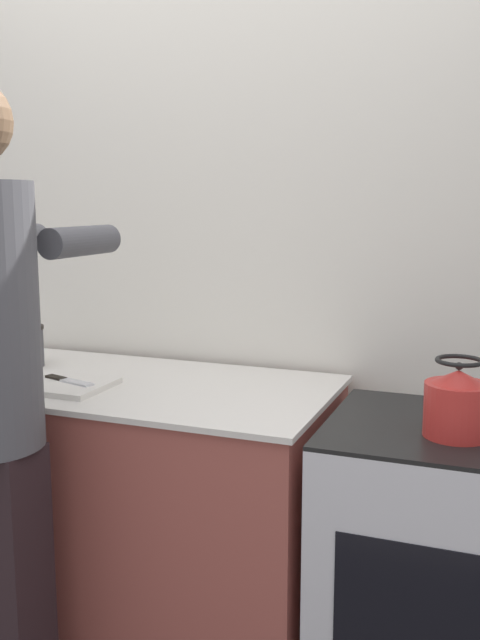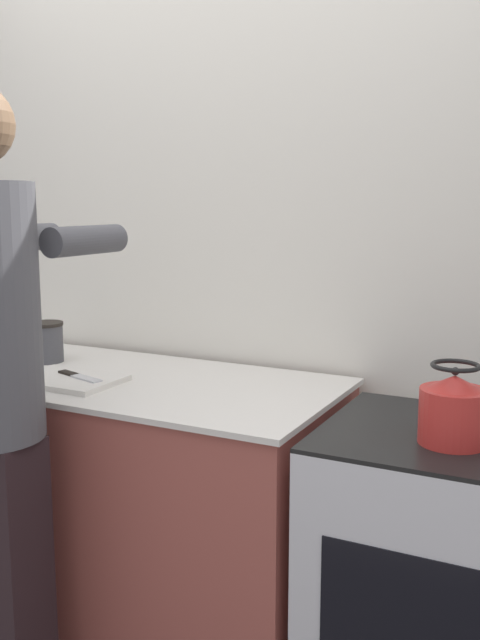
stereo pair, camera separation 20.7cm
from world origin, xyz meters
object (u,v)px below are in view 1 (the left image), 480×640
(cutting_board, at_px, (57,384))
(knife, at_px, (67,380))
(kettle, at_px, (457,404))
(oven, at_px, (430,573))
(canister_jar, at_px, (26,346))

(cutting_board, relative_size, knife, 1.64)
(knife, xyz_separation_m, kettle, (1.20, 0.01, 0.05))
(oven, bearing_deg, knife, -175.90)
(cutting_board, bearing_deg, knife, 25.93)
(canister_jar, bearing_deg, knife, -31.93)
(kettle, bearing_deg, knife, -179.68)
(kettle, bearing_deg, oven, 126.02)
(oven, height_order, knife, knife)
(oven, height_order, cutting_board, cutting_board)
(oven, distance_m, knife, 1.25)
(oven, relative_size, kettle, 4.20)
(oven, relative_size, cutting_board, 2.61)
(cutting_board, relative_size, kettle, 1.61)
(cutting_board, height_order, kettle, kettle)
(cutting_board, height_order, canister_jar, canister_jar)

